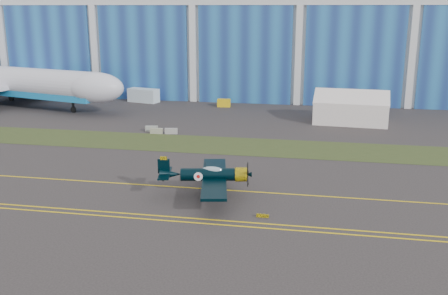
% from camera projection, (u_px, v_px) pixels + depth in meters
% --- Properties ---
extents(ground, '(260.00, 260.00, 0.00)m').
position_uv_depth(ground, '(100.00, 168.00, 65.89)').
color(ground, '#363131').
rests_on(ground, ground).
extents(grass_median, '(260.00, 10.00, 0.02)m').
position_uv_depth(grass_median, '(138.00, 141.00, 79.17)').
color(grass_median, '#475128').
rests_on(grass_median, ground).
extents(hangar, '(220.00, 45.70, 30.00)m').
position_uv_depth(hangar, '(215.00, 26.00, 130.11)').
color(hangar, silver).
rests_on(hangar, ground).
extents(taxiway_centreline, '(200.00, 0.20, 0.02)m').
position_uv_depth(taxiway_centreline, '(82.00, 181.00, 61.15)').
color(taxiway_centreline, yellow).
rests_on(taxiway_centreline, ground).
extents(edge_line_near, '(80.00, 0.20, 0.02)m').
position_uv_depth(edge_line_near, '(40.00, 211.00, 52.13)').
color(edge_line_near, yellow).
rests_on(edge_line_near, ground).
extents(edge_line_far, '(80.00, 0.20, 0.02)m').
position_uv_depth(edge_line_far, '(45.00, 207.00, 53.08)').
color(edge_line_far, yellow).
rests_on(edge_line_far, ground).
extents(guard_board_right, '(1.20, 0.15, 0.35)m').
position_uv_depth(guard_board_right, '(263.00, 216.00, 50.52)').
color(guard_board_right, yellow).
rests_on(guard_board_right, ground).
extents(warbird, '(13.53, 15.34, 3.99)m').
position_uv_depth(warbird, '(208.00, 175.00, 55.68)').
color(warbird, black).
rests_on(warbird, ground).
extents(tent, '(13.28, 10.16, 5.87)m').
position_uv_depth(tent, '(351.00, 105.00, 91.75)').
color(tent, white).
rests_on(tent, ground).
extents(shipping_container, '(6.99, 4.14, 2.84)m').
position_uv_depth(shipping_container, '(144.00, 95.00, 111.44)').
color(shipping_container, silver).
rests_on(shipping_container, ground).
extents(tug, '(2.74, 1.84, 1.52)m').
position_uv_depth(tug, '(224.00, 103.00, 106.41)').
color(tug, gold).
rests_on(tug, ground).
extents(barrier_a, '(2.07, 0.93, 0.90)m').
position_uv_depth(barrier_a, '(152.00, 129.00, 85.34)').
color(barrier_a, '#94988F').
rests_on(barrier_a, ground).
extents(barrier_b, '(2.00, 0.61, 0.90)m').
position_uv_depth(barrier_b, '(156.00, 131.00, 83.74)').
color(barrier_b, '#999882').
rests_on(barrier_b, ground).
extents(barrier_c, '(2.07, 0.92, 0.90)m').
position_uv_depth(barrier_c, '(171.00, 131.00, 83.67)').
color(barrier_c, '#979394').
rests_on(barrier_c, ground).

